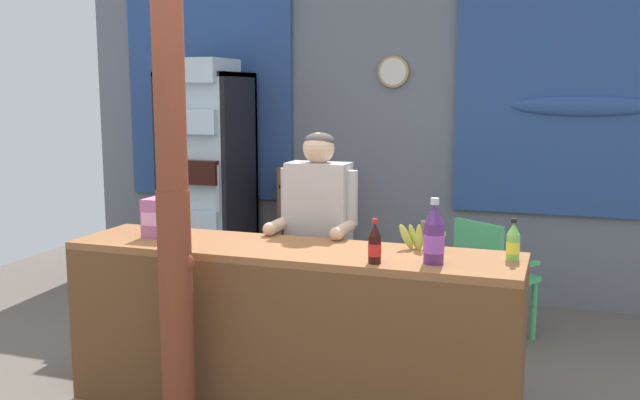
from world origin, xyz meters
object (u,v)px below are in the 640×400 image
(drink_fridge, at_px, (205,167))
(bottle_shelf_rack, at_px, (309,227))
(shopkeeper, at_px, (318,226))
(banana_bunch, at_px, (421,238))
(soda_bottle_grape_soda, at_px, (434,236))
(soda_bottle_lime_soda, at_px, (513,243))
(stall_counter, at_px, (283,317))
(soda_bottle_cola, at_px, (375,245))
(snack_box_wafer, at_px, (163,218))
(timber_post, at_px, (173,201))
(plastic_lawn_chair, at_px, (489,271))

(drink_fridge, bearing_deg, bottle_shelf_rack, 15.32)
(shopkeeper, relative_size, banana_bunch, 5.56)
(soda_bottle_grape_soda, distance_m, banana_bunch, 0.31)
(bottle_shelf_rack, distance_m, banana_bunch, 2.48)
(soda_bottle_lime_soda, bearing_deg, stall_counter, -170.64)
(banana_bunch, bearing_deg, soda_bottle_cola, -112.95)
(bottle_shelf_rack, distance_m, shopkeeper, 1.85)
(shopkeeper, xyz_separation_m, snack_box_wafer, (-0.78, -0.48, 0.09))
(soda_bottle_grape_soda, bearing_deg, shopkeeper, 142.82)
(drink_fridge, distance_m, banana_bunch, 2.87)
(timber_post, distance_m, plastic_lawn_chair, 2.48)
(plastic_lawn_chair, xyz_separation_m, soda_bottle_grape_soda, (-0.12, -1.60, 0.56))
(soda_bottle_lime_soda, bearing_deg, snack_box_wafer, -178.35)
(shopkeeper, bearing_deg, soda_bottle_lime_soda, -20.05)
(shopkeeper, distance_m, snack_box_wafer, 0.92)
(timber_post, xyz_separation_m, soda_bottle_grape_soda, (1.23, 0.35, -0.16))
(bottle_shelf_rack, relative_size, soda_bottle_grape_soda, 3.42)
(timber_post, xyz_separation_m, banana_bunch, (1.11, 0.63, -0.23))
(soda_bottle_grape_soda, height_order, snack_box_wafer, soda_bottle_grape_soda)
(stall_counter, distance_m, soda_bottle_cola, 0.70)
(shopkeeper, xyz_separation_m, banana_bunch, (0.70, -0.34, 0.04))
(bottle_shelf_rack, bearing_deg, stall_counter, -73.21)
(soda_bottle_grape_soda, bearing_deg, soda_bottle_lime_soda, 27.62)
(soda_bottle_cola, relative_size, snack_box_wafer, 1.00)
(stall_counter, distance_m, shopkeeper, 0.73)
(snack_box_wafer, bearing_deg, banana_bunch, 5.61)
(snack_box_wafer, bearing_deg, drink_fridge, 111.70)
(soda_bottle_grape_soda, bearing_deg, soda_bottle_cola, -161.04)
(drink_fridge, bearing_deg, soda_bottle_lime_soda, -34.61)
(soda_bottle_grape_soda, bearing_deg, timber_post, -164.03)
(shopkeeper, relative_size, soda_bottle_cola, 6.84)
(stall_counter, height_order, soda_bottle_lime_soda, soda_bottle_lime_soda)
(snack_box_wafer, bearing_deg, shopkeeper, 31.83)
(soda_bottle_lime_soda, bearing_deg, timber_post, -161.23)
(drink_fridge, bearing_deg, soda_bottle_grape_soda, -41.19)
(plastic_lawn_chair, distance_m, banana_bunch, 1.43)
(plastic_lawn_chair, xyz_separation_m, shopkeeper, (-0.93, -0.99, 0.45))
(timber_post, xyz_separation_m, shopkeeper, (0.42, 0.97, -0.27))
(soda_bottle_lime_soda, xyz_separation_m, soda_bottle_cola, (-0.63, -0.28, 0.00))
(plastic_lawn_chair, relative_size, soda_bottle_cola, 3.91)
(timber_post, relative_size, snack_box_wafer, 11.50)
(stall_counter, height_order, soda_bottle_grape_soda, soda_bottle_grape_soda)
(stall_counter, height_order, drink_fridge, drink_fridge)
(drink_fridge, bearing_deg, soda_bottle_cola, -45.94)
(timber_post, height_order, soda_bottle_cola, timber_post)
(stall_counter, bearing_deg, bottle_shelf_rack, 106.79)
(bottle_shelf_rack, bearing_deg, soda_bottle_cola, -63.05)
(stall_counter, xyz_separation_m, banana_bunch, (0.68, 0.28, 0.42))
(stall_counter, relative_size, timber_post, 0.97)
(timber_post, height_order, bottle_shelf_rack, timber_post)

